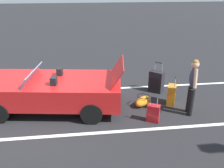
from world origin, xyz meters
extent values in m
plane|color=black|center=(0.00, 0.00, 0.00)|extent=(80.00, 80.00, 0.00)
cube|color=silver|center=(0.00, -1.21, 0.00)|extent=(18.00, 0.12, 0.01)
cube|color=silver|center=(0.00, 1.49, 0.00)|extent=(18.00, 0.12, 0.01)
cube|color=red|center=(0.00, 0.00, 0.62)|extent=(4.31, 2.33, 0.64)
cube|color=red|center=(1.42, -0.20, 0.51)|extent=(1.54, 1.84, 0.38)
cube|color=slate|center=(0.51, -0.07, 1.09)|extent=(0.40, 1.56, 0.31)
cube|color=black|center=(-0.15, 0.40, 1.05)|extent=(0.19, 0.24, 0.22)
cube|color=black|center=(-0.26, -0.34, 1.05)|extent=(0.19, 0.24, 0.22)
cube|color=red|center=(-1.93, 0.28, 1.22)|extent=(0.58, 1.53, 0.56)
cylinder|color=black|center=(1.14, -0.98, 0.30)|extent=(0.63, 0.30, 0.60)
cylinder|color=black|center=(-1.14, 0.98, 0.30)|extent=(0.63, 0.30, 0.60)
cylinder|color=black|center=(-1.37, -0.62, 0.30)|extent=(0.63, 0.30, 0.60)
cube|color=black|center=(-3.47, -0.80, 0.37)|extent=(0.54, 0.53, 0.74)
cube|color=black|center=(-3.37, -0.69, 0.31)|extent=(0.30, 0.27, 0.41)
cylinder|color=gray|center=(-3.62, -0.77, 0.89)|extent=(0.03, 0.03, 0.30)
cylinder|color=gray|center=(-3.43, -0.95, 0.89)|extent=(0.03, 0.03, 0.30)
cylinder|color=black|center=(-3.53, -0.86, 1.04)|extent=(0.21, 0.20, 0.03)
sphere|color=black|center=(-3.67, -0.77, 0.02)|extent=(0.04, 0.04, 0.04)
sphere|color=black|center=(-3.42, -0.99, 0.02)|extent=(0.04, 0.04, 0.04)
cube|color=orange|center=(-3.67, 0.17, 0.31)|extent=(0.38, 0.46, 0.62)
cylinder|color=gray|center=(-3.68, 0.30, 0.76)|extent=(0.03, 0.03, 0.28)
cylinder|color=gray|center=(-3.78, 0.10, 0.76)|extent=(0.03, 0.03, 0.28)
cylinder|color=black|center=(-3.73, 0.20, 0.90)|extent=(0.12, 0.21, 0.03)
sphere|color=black|center=(-3.69, 0.33, 0.02)|extent=(0.04, 0.04, 0.04)
sphere|color=black|center=(-3.81, 0.08, 0.02)|extent=(0.04, 0.04, 0.04)
cube|color=red|center=(-2.82, 1.11, 0.25)|extent=(0.39, 0.34, 0.50)
cylinder|color=gray|center=(-2.71, 1.11, 0.63)|extent=(0.03, 0.03, 0.26)
cylinder|color=gray|center=(-2.88, 1.20, 0.63)|extent=(0.03, 0.03, 0.26)
cylinder|color=black|center=(-2.79, 1.16, 0.76)|extent=(0.18, 0.11, 0.03)
sphere|color=black|center=(-2.68, 1.12, 0.02)|extent=(0.04, 0.04, 0.04)
sphere|color=black|center=(-2.89, 1.23, 0.02)|extent=(0.04, 0.04, 0.04)
ellipsoid|color=orange|center=(-2.76, 0.19, 0.15)|extent=(0.68, 0.64, 0.30)
torus|color=black|center=(-2.76, 0.19, 0.33)|extent=(0.52, 0.52, 0.02)
cylinder|color=black|center=(-3.96, 0.91, 0.41)|extent=(0.18, 0.18, 0.82)
cylinder|color=black|center=(-4.01, 0.72, 0.41)|extent=(0.18, 0.18, 0.82)
ellipsoid|color=#2D384C|center=(-3.99, 0.82, 1.12)|extent=(0.28, 0.36, 0.60)
sphere|color=tan|center=(-3.99, 0.82, 1.51)|extent=(0.21, 0.21, 0.21)
sphere|color=olive|center=(-3.99, 0.82, 1.56)|extent=(0.18, 0.18, 0.18)
cylinder|color=tan|center=(-3.94, 1.02, 1.19)|extent=(0.13, 0.21, 0.53)
cylinder|color=tan|center=(-4.03, 0.62, 1.19)|extent=(0.13, 0.21, 0.53)
camera|label=1|loc=(-1.01, 6.60, 3.56)|focal=38.19mm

